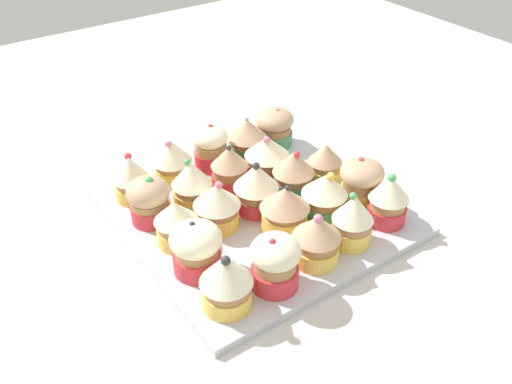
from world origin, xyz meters
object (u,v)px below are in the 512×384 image
(cupcake_16, at_px, (285,208))
(cupcake_21, at_px, (275,262))
(cupcake_13, at_px, (176,223))
(cupcake_7, at_px, (192,184))
(cupcake_14, at_px, (361,181))
(cupcake_9, at_px, (324,162))
(cupcake_2, at_px, (211,147))
(cupcake_0, at_px, (274,126))
(cupcake_22, at_px, (226,280))
(cupcake_10, at_px, (294,172))
(cupcake_20, at_px, (318,237))
(cupcake_8, at_px, (149,199))
(cupcake_4, at_px, (131,177))
(cupcake_6, at_px, (231,167))
(cupcake_3, at_px, (172,160))
(cupcake_12, at_px, (216,204))
(cupcake_18, at_px, (388,199))
(cupcake_15, at_px, (324,195))
(cupcake_1, at_px, (247,137))
(baking_tray, at_px, (256,212))
(cupcake_17, at_px, (196,247))
(cupcake_11, at_px, (256,185))
(cupcake_19, at_px, (353,219))
(cupcake_5, at_px, (267,156))

(cupcake_16, distance_m, cupcake_21, 0.11)
(cupcake_13, height_order, cupcake_16, cupcake_16)
(cupcake_7, distance_m, cupcake_14, 0.24)
(cupcake_9, bearing_deg, cupcake_2, -47.57)
(cupcake_0, distance_m, cupcake_22, 0.38)
(cupcake_10, distance_m, cupcake_20, 0.14)
(cupcake_8, height_order, cupcake_20, same)
(cupcake_4, height_order, cupcake_6, same)
(cupcake_3, xyz_separation_m, cupcake_13, (0.07, 0.14, -0.00))
(cupcake_7, relative_size, cupcake_13, 1.17)
(cupcake_12, bearing_deg, cupcake_18, 146.93)
(cupcake_15, xyz_separation_m, cupcake_16, (0.06, -0.01, -0.00))
(cupcake_7, xyz_separation_m, cupcake_21, (0.00, 0.20, -0.00))
(cupcake_10, bearing_deg, cupcake_4, -33.09)
(cupcake_7, relative_size, cupcake_16, 1.11)
(cupcake_3, distance_m, cupcake_13, 0.15)
(cupcake_20, xyz_separation_m, cupcake_21, (0.07, 0.01, 0.00))
(cupcake_12, distance_m, cupcake_22, 0.15)
(cupcake_12, distance_m, cupcake_18, 0.23)
(cupcake_1, relative_size, cupcake_10, 0.90)
(cupcake_2, xyz_separation_m, cupcake_21, (0.08, 0.27, 0.00))
(cupcake_6, distance_m, cupcake_14, 0.19)
(baking_tray, relative_size, cupcake_14, 4.91)
(baking_tray, xyz_separation_m, cupcake_17, (0.13, 0.06, 0.04))
(baking_tray, xyz_separation_m, cupcake_0, (-0.13, -0.13, 0.04))
(cupcake_6, bearing_deg, cupcake_11, 89.69)
(cupcake_2, relative_size, cupcake_10, 0.95)
(cupcake_22, bearing_deg, cupcake_9, -152.67)
(cupcake_7, relative_size, cupcake_11, 0.97)
(cupcake_0, distance_m, cupcake_17, 0.33)
(cupcake_4, height_order, cupcake_17, same)
(cupcake_16, bearing_deg, cupcake_4, -53.50)
(cupcake_9, bearing_deg, cupcake_8, -13.13)
(cupcake_7, height_order, cupcake_15, cupcake_7)
(cupcake_10, relative_size, cupcake_13, 1.17)
(cupcake_4, xyz_separation_m, cupcake_15, (-0.20, 0.19, -0.00))
(cupcake_0, height_order, cupcake_14, cupcake_14)
(cupcake_18, distance_m, cupcake_21, 0.20)
(cupcake_13, relative_size, cupcake_22, 0.82)
(cupcake_3, distance_m, cupcake_22, 0.28)
(cupcake_3, distance_m, cupcake_10, 0.19)
(cupcake_4, height_order, cupcake_9, cupcake_4)
(cupcake_3, relative_size, cupcake_19, 0.92)
(cupcake_14, distance_m, cupcake_15, 0.06)
(cupcake_5, bearing_deg, cupcake_7, 0.29)
(cupcake_0, relative_size, cupcake_7, 0.86)
(cupcake_11, distance_m, cupcake_21, 0.16)
(cupcake_0, bearing_deg, cupcake_20, 64.18)
(cupcake_4, bearing_deg, cupcake_17, 89.55)
(cupcake_8, height_order, cupcake_11, cupcake_11)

